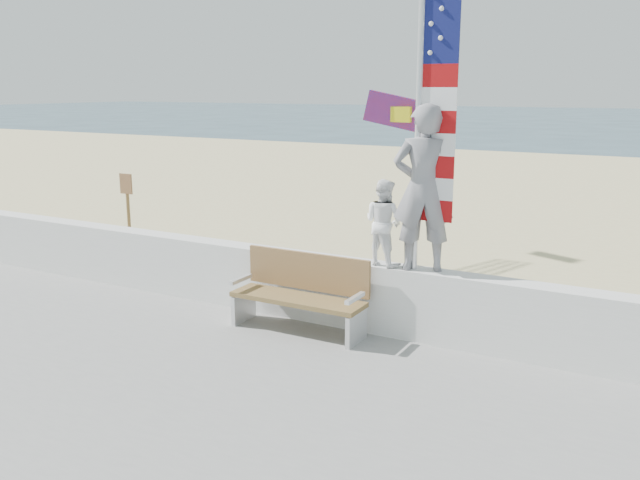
% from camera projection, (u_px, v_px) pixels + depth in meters
% --- Properties ---
extents(ground, '(220.00, 220.00, 0.00)m').
position_uv_depth(ground, '(228.00, 385.00, 7.66)').
color(ground, '#2B4957').
rests_on(ground, ground).
extents(sand, '(90.00, 40.00, 0.08)m').
position_uv_depth(sand, '(466.00, 234.00, 15.32)').
color(sand, beige).
rests_on(sand, ground).
extents(seawall, '(30.00, 0.35, 0.90)m').
position_uv_depth(seawall, '(314.00, 287.00, 9.22)').
color(seawall, white).
rests_on(seawall, boardwalk).
extents(adult, '(0.88, 0.75, 2.03)m').
position_uv_depth(adult, '(423.00, 188.00, 8.18)').
color(adult, gray).
rests_on(adult, seawall).
extents(child, '(0.62, 0.53, 1.10)m').
position_uv_depth(child, '(383.00, 222.00, 8.53)').
color(child, white).
rests_on(child, seawall).
extents(bench, '(1.80, 0.57, 1.00)m').
position_uv_depth(bench, '(301.00, 292.00, 8.79)').
color(bench, olive).
rests_on(bench, boardwalk).
extents(flag, '(0.50, 0.08, 3.50)m').
position_uv_depth(flag, '(429.00, 113.00, 7.96)').
color(flag, white).
rests_on(flag, seawall).
extents(parafoil_kite, '(0.95, 0.46, 0.63)m').
position_uv_depth(parafoil_kite, '(395.00, 111.00, 10.37)').
color(parafoil_kite, red).
rests_on(parafoil_kite, ground).
extents(sign, '(0.32, 0.07, 1.46)m').
position_uv_depth(sign, '(128.00, 202.00, 14.12)').
color(sign, brown).
rests_on(sign, sand).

